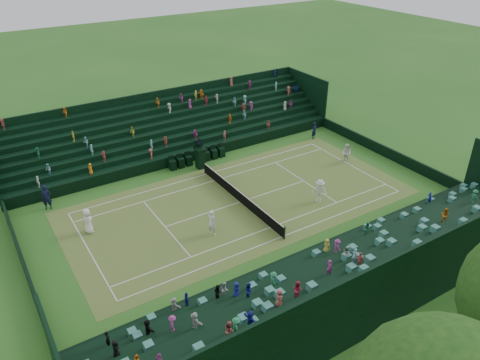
% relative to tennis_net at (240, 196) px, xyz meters
% --- Properties ---
extents(ground, '(160.00, 160.00, 0.00)m').
position_rel_tennis_net_xyz_m(ground, '(0.00, 0.00, -0.53)').
color(ground, '#275F1E').
rests_on(ground, ground).
extents(court_surface, '(12.97, 26.77, 0.01)m').
position_rel_tennis_net_xyz_m(court_surface, '(0.00, 0.00, -0.52)').
color(court_surface, '#3D7B29').
rests_on(court_surface, ground).
extents(perimeter_wall_north, '(17.17, 0.20, 1.00)m').
position_rel_tennis_net_xyz_m(perimeter_wall_north, '(0.00, 15.88, -0.03)').
color(perimeter_wall_north, black).
rests_on(perimeter_wall_north, ground).
extents(perimeter_wall_south, '(17.17, 0.20, 1.00)m').
position_rel_tennis_net_xyz_m(perimeter_wall_south, '(0.00, -15.88, -0.03)').
color(perimeter_wall_south, black).
rests_on(perimeter_wall_south, ground).
extents(perimeter_wall_east, '(0.20, 31.77, 1.00)m').
position_rel_tennis_net_xyz_m(perimeter_wall_east, '(8.48, 0.00, -0.03)').
color(perimeter_wall_east, black).
rests_on(perimeter_wall_east, ground).
extents(perimeter_wall_west, '(0.20, 31.77, 1.00)m').
position_rel_tennis_net_xyz_m(perimeter_wall_west, '(-8.48, 0.00, -0.03)').
color(perimeter_wall_west, black).
rests_on(perimeter_wall_west, ground).
extents(north_grandstand, '(6.60, 32.00, 4.90)m').
position_rel_tennis_net_xyz_m(north_grandstand, '(12.66, 0.00, 1.02)').
color(north_grandstand, black).
rests_on(north_grandstand, ground).
extents(south_grandstand, '(6.60, 32.00, 4.90)m').
position_rel_tennis_net_xyz_m(south_grandstand, '(-12.66, 0.00, 1.02)').
color(south_grandstand, black).
rests_on(south_grandstand, ground).
extents(tennis_net, '(11.67, 0.10, 1.06)m').
position_rel_tennis_net_xyz_m(tennis_net, '(0.00, 0.00, 0.00)').
color(tennis_net, black).
rests_on(tennis_net, ground).
extents(umpire_chair, '(0.91, 0.91, 2.88)m').
position_rel_tennis_net_xyz_m(umpire_chair, '(-6.88, 0.15, 0.70)').
color(umpire_chair, black).
rests_on(umpire_chair, ground).
extents(courtside_chairs, '(0.59, 5.55, 1.27)m').
position_rel_tennis_net_xyz_m(courtside_chairs, '(-7.89, 0.38, -0.05)').
color(courtside_chairs, black).
rests_on(courtside_chairs, ground).
extents(player_near_west, '(1.00, 0.72, 1.89)m').
position_rel_tennis_net_xyz_m(player_near_west, '(-2.26, -11.19, 0.42)').
color(player_near_west, white).
rests_on(player_near_west, ground).
extents(player_near_east, '(0.85, 0.72, 1.99)m').
position_rel_tennis_net_xyz_m(player_near_east, '(2.58, -3.94, 0.47)').
color(player_near_east, white).
rests_on(player_near_east, ground).
extents(player_far_west, '(0.97, 0.80, 1.80)m').
position_rel_tennis_net_xyz_m(player_far_west, '(-0.77, 11.91, 0.38)').
color(player_far_west, white).
rests_on(player_far_west, ground).
extents(player_far_east, '(1.41, 1.39, 1.94)m').
position_rel_tennis_net_xyz_m(player_far_east, '(3.22, 5.30, 0.45)').
color(player_far_east, white).
rests_on(player_far_east, ground).
extents(line_judge_north, '(0.63, 0.76, 1.79)m').
position_rel_tennis_net_xyz_m(line_judge_north, '(-6.44, 12.89, 0.37)').
color(line_judge_north, black).
rests_on(line_judge_north, ground).
extents(line_judge_south, '(0.68, 0.85, 2.02)m').
position_rel_tennis_net_xyz_m(line_judge_south, '(-7.03, -12.94, 0.48)').
color(line_judge_south, black).
rests_on(line_judge_south, ground).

